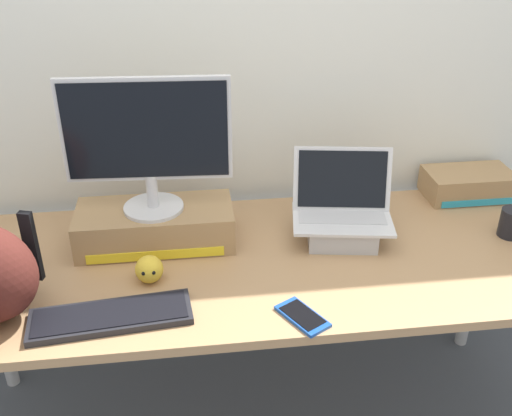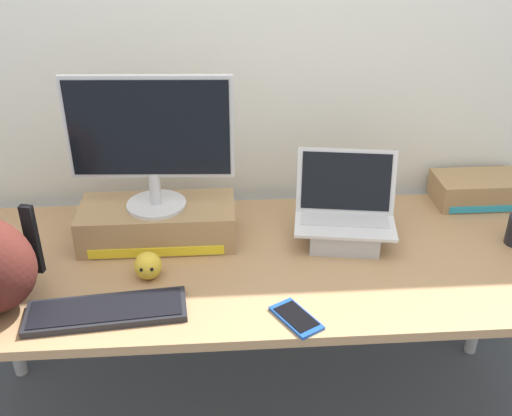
{
  "view_description": "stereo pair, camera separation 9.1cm",
  "coord_description": "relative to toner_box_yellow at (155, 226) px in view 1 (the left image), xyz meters",
  "views": [
    {
      "loc": [
        -0.2,
        -1.56,
        1.8
      ],
      "look_at": [
        0.0,
        0.0,
        0.93
      ],
      "focal_mm": 41.61,
      "sensor_mm": 36.0,
      "label": 1
    },
    {
      "loc": [
        -0.11,
        -1.57,
        1.8
      ],
      "look_at": [
        0.0,
        0.0,
        0.93
      ],
      "focal_mm": 41.61,
      "sensor_mm": 36.0,
      "label": 2
    }
  ],
  "objects": [
    {
      "name": "plush_toy",
      "position": [
        -0.02,
        -0.22,
        -0.02
      ],
      "size": [
        0.08,
        0.08,
        0.08
      ],
      "color": "gold",
      "rests_on": "desk"
    },
    {
      "name": "cell_phone",
      "position": [
        0.4,
        -0.44,
        -0.06
      ],
      "size": [
        0.14,
        0.17,
        0.01
      ],
      "rotation": [
        0.0,
        0.0,
        0.52
      ],
      "color": "#19479E",
      "rests_on": "desk"
    },
    {
      "name": "desktop_monitor",
      "position": [
        -0.0,
        -0.0,
        0.3
      ],
      "size": [
        0.51,
        0.19,
        0.43
      ],
      "rotation": [
        0.0,
        0.0,
        -0.06
      ],
      "color": "silver",
      "rests_on": "toner_box_yellow"
    },
    {
      "name": "external_keyboard",
      "position": [
        -0.12,
        -0.39,
        -0.05
      ],
      "size": [
        0.45,
        0.18,
        0.02
      ],
      "rotation": [
        0.0,
        0.0,
        0.09
      ],
      "color": "black",
      "rests_on": "desk"
    },
    {
      "name": "open_laptop",
      "position": [
        0.61,
        -0.04,
        -0.0
      ],
      "size": [
        0.35,
        0.27,
        0.29
      ],
      "rotation": [
        0.0,
        0.0,
        -0.16
      ],
      "color": "#ADADB2",
      "rests_on": "desk"
    },
    {
      "name": "back_wall",
      "position": [
        0.31,
        0.36,
        0.49
      ],
      "size": [
        7.0,
        0.1,
        2.6
      ],
      "primitive_type": "cube",
      "color": "silver",
      "rests_on": "ground"
    },
    {
      "name": "toner_box_yellow",
      "position": [
        0.0,
        0.0,
        0.0
      ],
      "size": [
        0.5,
        0.23,
        0.13
      ],
      "color": "#9E7A51",
      "rests_on": "desk"
    },
    {
      "name": "desk",
      "position": [
        0.31,
        -0.13,
        -0.13
      ],
      "size": [
        2.04,
        0.78,
        0.75
      ],
      "color": "#A87F56",
      "rests_on": "ground"
    },
    {
      "name": "toner_box_cyan",
      "position": [
        1.16,
        0.19,
        -0.01
      ],
      "size": [
        0.32,
        0.18,
        0.1
      ],
      "color": "#9E7A51",
      "rests_on": "desk"
    }
  ]
}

